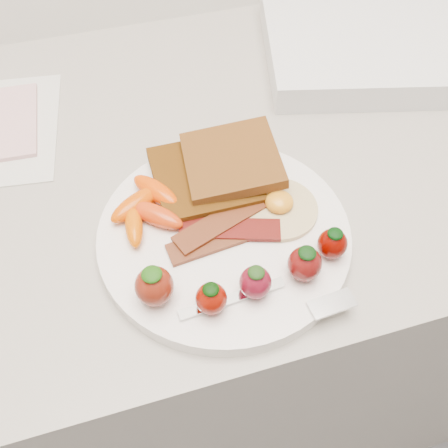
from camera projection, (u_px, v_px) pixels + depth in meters
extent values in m
cube|color=gray|center=(205.00, 312.00, 0.99)|extent=(2.00, 0.60, 0.90)
cylinder|color=white|center=(224.00, 235.00, 0.54)|extent=(0.27, 0.27, 0.02)
cube|color=#361F06|center=(205.00, 177.00, 0.57)|extent=(0.11, 0.11, 0.01)
cube|color=#4F270B|center=(232.00, 160.00, 0.56)|extent=(0.12, 0.11, 0.02)
cylinder|color=beige|center=(278.00, 209.00, 0.54)|extent=(0.09, 0.09, 0.01)
ellipsoid|color=orange|center=(279.00, 202.00, 0.54)|extent=(0.03, 0.03, 0.02)
cube|color=#350D09|center=(217.00, 240.00, 0.52)|extent=(0.11, 0.04, 0.00)
cube|color=black|center=(230.00, 229.00, 0.52)|extent=(0.11, 0.06, 0.00)
cube|color=black|center=(220.00, 223.00, 0.53)|extent=(0.11, 0.06, 0.00)
ellipsoid|color=#D64900|center=(136.00, 204.00, 0.54)|extent=(0.07, 0.05, 0.02)
ellipsoid|color=red|center=(156.00, 215.00, 0.53)|extent=(0.06, 0.06, 0.02)
ellipsoid|color=#E15A00|center=(134.00, 227.00, 0.52)|extent=(0.02, 0.06, 0.02)
ellipsoid|color=#E34200|center=(156.00, 191.00, 0.55)|extent=(0.06, 0.07, 0.02)
ellipsoid|color=maroon|center=(154.00, 286.00, 0.46)|extent=(0.04, 0.04, 0.04)
ellipsoid|color=#18460A|center=(152.00, 274.00, 0.45)|extent=(0.02, 0.02, 0.01)
ellipsoid|color=#710D03|center=(211.00, 299.00, 0.46)|extent=(0.03, 0.03, 0.03)
ellipsoid|color=black|center=(211.00, 289.00, 0.45)|extent=(0.02, 0.02, 0.01)
ellipsoid|color=maroon|center=(255.00, 282.00, 0.47)|extent=(0.03, 0.03, 0.03)
ellipsoid|color=#18360E|center=(256.00, 272.00, 0.46)|extent=(0.02, 0.02, 0.01)
ellipsoid|color=#5D0D0C|center=(305.00, 264.00, 0.48)|extent=(0.03, 0.03, 0.04)
ellipsoid|color=black|center=(307.00, 253.00, 0.47)|extent=(0.02, 0.02, 0.01)
ellipsoid|color=#580500|center=(332.00, 244.00, 0.50)|extent=(0.03, 0.03, 0.03)
ellipsoid|color=black|center=(335.00, 234.00, 0.48)|extent=(0.02, 0.02, 0.01)
cube|color=silver|center=(232.00, 298.00, 0.48)|extent=(0.11, 0.02, 0.00)
cube|color=silver|center=(332.00, 304.00, 0.47)|extent=(0.05, 0.02, 0.00)
cube|color=silver|center=(373.00, 45.00, 0.73)|extent=(0.36, 0.32, 0.04)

